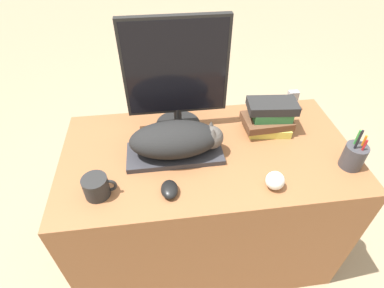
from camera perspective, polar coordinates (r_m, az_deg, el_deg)
desk at (r=1.60m, az=2.60°, el=-11.31°), size 1.28×0.67×0.76m
keyboard at (r=1.28m, az=-3.26°, el=-1.83°), size 0.41×0.17×0.02m
cat at (r=1.23m, az=-2.69°, el=0.95°), size 0.39×0.19×0.14m
monitor at (r=1.30m, az=-3.02°, el=13.20°), size 0.44×0.21×0.52m
computer_mouse at (r=1.14m, az=-4.31°, el=-8.62°), size 0.07×0.09×0.04m
coffee_mug at (r=1.17m, az=-17.68°, el=-7.77°), size 0.12×0.09×0.08m
pen_cup at (r=1.37m, az=28.43°, el=-2.02°), size 0.09×0.09×0.19m
baseball at (r=1.19m, az=15.54°, el=-6.72°), size 0.07×0.07×0.07m
phone at (r=1.61m, az=18.46°, el=7.83°), size 0.05×0.03×0.11m
book_stack at (r=1.43m, az=14.53°, el=5.04°), size 0.24×0.17×0.15m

